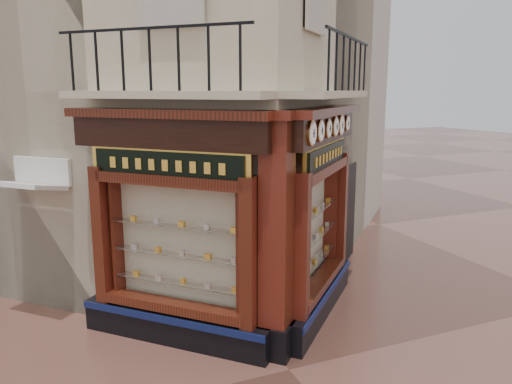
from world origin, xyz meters
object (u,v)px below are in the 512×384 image
corner_pilaster (276,241)px  clock_d (335,127)px  awning (37,319)px  signboard_left (167,165)px  signboard_right (326,156)px  clock_c (328,129)px  clock_f (347,123)px  clock_e (341,125)px  clock_b (320,131)px  clock_a (312,133)px

corner_pilaster → clock_d: (1.65, 1.05, 1.67)m
awning → signboard_left: 4.25m
corner_pilaster → signboard_right: 2.12m
clock_c → signboard_left: 2.82m
clock_c → signboard_right: (0.17, 0.33, -0.52)m
corner_pilaster → clock_f: size_ratio=12.71×
corner_pilaster → signboard_right: corner_pilaster is taller
awning → signboard_left: (2.18, -1.92, 3.10)m
awning → signboard_left: size_ratio=0.63×
signboard_left → corner_pilaster: bearing=-169.8°
corner_pilaster → signboard_right: (1.46, 1.01, 1.15)m
clock_c → clock_d: clock_d is taller
clock_d → signboard_right: bearing=145.2°
clock_e → signboard_left: bearing=141.0°
corner_pilaster → clock_b: (0.92, 0.31, 1.67)m
clock_e → awning: bearing=119.5°
clock_f → awning: clock_f is taller
clock_e → awning: 6.87m
clock_a → awning: clock_a is taller
clock_e → awning: clock_e is taller
corner_pilaster → clock_a: 1.77m
corner_pilaster → signboard_left: corner_pilaster is taller
clock_f → signboard_right: size_ratio=0.16×
clock_d → clock_f: clock_d is taller
clock_b → clock_c: size_ratio=1.10×
corner_pilaster → clock_d: 2.57m
signboard_left → clock_b: bearing=-151.4°
clock_c → awning: size_ratio=0.25×
corner_pilaster → clock_b: bearing=-26.1°
clock_f → corner_pilaster: bearing=171.7°
clock_b → clock_e: (1.06, 1.06, 0.00)m
clock_d → clock_e: 0.47m
corner_pilaster → clock_c: 2.22m
clock_a → clock_c: size_ratio=1.19×
clock_f → signboard_left: 3.94m
clock_d → clock_e: (0.33, 0.33, 0.00)m
clock_f → signboard_left: (-3.83, -0.75, -0.52)m
corner_pilaster → clock_d: bearing=-12.6°
signboard_right → awning: bearing=114.4°
corner_pilaster → signboard_right: size_ratio=2.08×
corner_pilaster → clock_c: bearing=-17.0°
corner_pilaster → clock_e: bearing=-10.2°
clock_e → signboard_left: size_ratio=0.19×
signboard_left → signboard_right: 2.92m
corner_pilaster → signboard_left: bearing=100.2°
corner_pilaster → clock_f: (2.37, 1.77, 1.67)m
corner_pilaster → clock_e: corner_pilaster is taller
awning → signboard_left: signboard_left is taller
clock_a → signboard_right: clock_a is taller
signboard_right → signboard_left: bearing=135.0°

